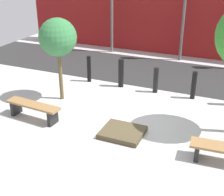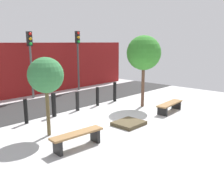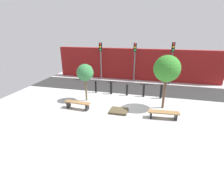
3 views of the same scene
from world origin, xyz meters
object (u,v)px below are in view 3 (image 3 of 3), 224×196
(bollard_far_right, at_px, (161,92))
(traffic_light_mid_east, at_px, (172,56))
(planter_bed, at_px, (119,111))
(traffic_light_mid_west, at_px, (135,56))
(tree_behind_right_bench, at_px, (167,69))
(tree_behind_left_bench, at_px, (85,73))
(bollard_far_left, at_px, (96,87))
(bench_right, at_px, (163,114))
(traffic_light_west, at_px, (101,55))
(bollard_left, at_px, (111,88))
(bollard_center, at_px, (127,90))
(bench_left, at_px, (78,104))
(bollard_right, at_px, (144,91))

(bollard_far_right, height_order, traffic_light_mid_east, traffic_light_mid_east)
(planter_bed, bearing_deg, traffic_light_mid_west, 90.00)
(traffic_light_mid_east, bearing_deg, bollard_far_right, -101.24)
(tree_behind_right_bench, bearing_deg, tree_behind_left_bench, 180.00)
(planter_bed, height_order, bollard_far_left, bollard_far_left)
(tree_behind_left_bench, distance_m, bollard_far_left, 2.34)
(bench_right, xyz_separation_m, traffic_light_west, (-6.02, 7.18, 2.21))
(bench_right, height_order, bollard_far_right, bollard_far_right)
(bollard_left, distance_m, traffic_light_mid_east, 6.42)
(tree_behind_left_bench, bearing_deg, traffic_light_mid_east, 43.24)
(bench_right, height_order, bollard_far_left, bollard_far_left)
(tree_behind_right_bench, xyz_separation_m, bollard_far_right, (-0.12, 1.74, -2.08))
(bollard_center, height_order, bollard_far_right, bollard_far_right)
(bench_right, distance_m, tree_behind_left_bench, 5.84)
(bollard_far_left, relative_size, traffic_light_mid_west, 0.27)
(bench_left, distance_m, traffic_light_west, 7.54)
(traffic_light_west, bearing_deg, bollard_left, -62.27)
(bollard_far_left, bearing_deg, traffic_light_west, 101.24)
(tree_behind_right_bench, height_order, bollard_right, tree_behind_right_bench)
(bench_left, relative_size, bollard_left, 1.71)
(tree_behind_left_bench, distance_m, traffic_light_mid_west, 6.28)
(tree_behind_left_bench, bearing_deg, bollard_far_right, 18.37)
(traffic_light_west, xyz_separation_m, traffic_light_mid_west, (3.34, 0.00, 0.02))
(planter_bed, height_order, bollard_far_right, bollard_far_right)
(bench_left, relative_size, traffic_light_mid_west, 0.47)
(tree_behind_left_bench, bearing_deg, tree_behind_right_bench, -0.00)
(bollard_left, bearing_deg, bench_right, -39.47)
(bench_right, distance_m, traffic_light_mid_east, 7.57)
(bench_left, bearing_deg, bollard_far_left, 92.20)
(bollard_far_left, height_order, bollard_right, bollard_far_left)
(bollard_far_left, xyz_separation_m, bollard_right, (3.85, 0.00, -0.02))
(bollard_left, distance_m, traffic_light_mid_west, 4.60)
(bench_left, xyz_separation_m, tree_behind_left_bench, (-0.00, 1.52, 1.70))
(bollard_left, bearing_deg, bench_left, -113.20)
(tree_behind_right_bench, distance_m, bollard_right, 3.08)
(bollard_right, xyz_separation_m, traffic_light_mid_east, (2.06, 3.92, 2.14))
(tree_behind_left_bench, xyz_separation_m, bollard_left, (1.40, 1.74, -1.53))
(traffic_light_west, bearing_deg, planter_bed, -64.42)
(traffic_light_mid_east, bearing_deg, bollard_right, -117.72)
(bench_right, distance_m, bollard_center, 4.22)
(bollard_center, relative_size, traffic_light_west, 0.24)
(tree_behind_right_bench, relative_size, bollard_center, 3.86)
(tree_behind_right_bench, bearing_deg, bollard_right, 128.77)
(tree_behind_left_bench, height_order, traffic_light_mid_west, traffic_light_mid_west)
(bollard_far_left, distance_m, traffic_light_mid_west, 5.11)
(planter_bed, relative_size, bollard_right, 1.17)
(bollard_center, relative_size, traffic_light_mid_east, 0.23)
(bollard_far_left, xyz_separation_m, traffic_light_mid_east, (5.91, 3.92, 2.12))
(bollard_left, xyz_separation_m, bollard_center, (1.28, 0.00, -0.06))
(bollard_left, bearing_deg, traffic_light_mid_west, 71.90)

